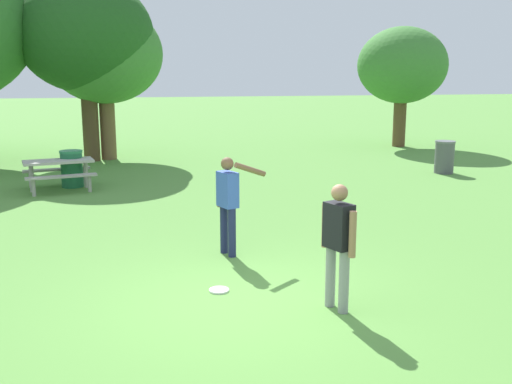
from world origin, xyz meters
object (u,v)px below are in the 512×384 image
Objects in this scene: trash_can_beside_table at (72,169)px; person_thrower at (338,239)px; person_catcher at (228,198)px; frisbee at (219,290)px; trash_can_further_along at (444,157)px; tree_back_left at (104,55)px; tree_slender_mid at (86,36)px; picnic_table_near at (59,168)px; tree_back_right at (402,66)px.

person_thrower is at bearing -65.20° from trash_can_beside_table.
person_catcher is 5.86× the size of frisbee.
tree_back_left is at bearing 154.24° from trash_can_further_along.
person_catcher is 0.27× the size of tree_slender_mid.
tree_slender_mid reaches higher than picnic_table_near.
picnic_table_near is (-3.46, 6.20, -0.40)m from person_catcher.
person_catcher is 1.92m from frisbee.
person_thrower is 5.86× the size of frisbee.
tree_back_right is at bearing 7.69° from tree_slender_mid.
frisbee is 13.68m from tree_slender_mid.
person_thrower is at bearing -75.97° from tree_back_left.
trash_can_further_along is 0.16× the size of tree_slender_mid.
tree_back_left is (-9.92, 4.78, 3.02)m from trash_can_further_along.
picnic_table_near is 0.33× the size of tree_slender_mid.
trash_can_further_along is (7.45, 6.64, -0.48)m from person_catcher.
trash_can_further_along is (10.90, 0.45, -0.08)m from picnic_table_near.
person_thrower is 14.63m from tree_back_left.
picnic_table_near is (-4.48, 8.74, -0.38)m from person_thrower.
trash_can_beside_table is 0.16× the size of tree_slender_mid.
tree_back_right reaches higher than trash_can_beside_table.
frisbee is 13.67m from tree_back_left.
person_thrower is 0.32× the size of tree_back_left.
person_thrower is 11.22m from trash_can_further_along.
trash_can_beside_table is at bearing 115.89° from person_catcher.
tree_back_left is (-2.47, 11.43, 2.54)m from person_catcher.
tree_back_left is at bearing 104.03° from person_thrower.
person_thrower is 0.83× the size of picnic_table_near.
trash_can_beside_table is at bearing -152.52° from tree_back_right.
tree_back_left is (-2.09, 13.05, 3.49)m from frisbee.
picnic_table_near reaches higher than frisbee.
tree_slender_mid is 11.91m from tree_back_right.
picnic_table_near is 10.91m from trash_can_further_along.
trash_can_further_along is at bearing -25.76° from tree_back_left.
trash_can_beside_table is 10.62m from trash_can_further_along.
trash_can_further_along is at bearing 41.74° from person_catcher.
tree_back_right reaches higher than person_catcher.
person_catcher reaches higher than trash_can_beside_table.
person_thrower reaches higher than trash_can_further_along.
tree_back_left reaches higher than person_thrower.
picnic_table_near is 0.46m from trash_can_beside_table.
trash_can_beside_table is (-2.80, 8.17, 0.47)m from frisbee.
tree_back_left is (-3.49, 13.97, 2.56)m from person_thrower.
trash_can_further_along is 6.80m from tree_back_right.
trash_can_further_along is 11.42m from tree_back_left.
picnic_table_near is at bearing 119.17° from person_catcher.
picnic_table_near is 2.05× the size of trash_can_beside_table.
frisbee is 0.29× the size of trash_can_beside_table.
trash_can_beside_table is at bearing 114.80° from person_thrower.
frisbee is (-1.40, 0.92, -0.93)m from person_thrower.
tree_back_right is at bearing 57.58° from frisbee.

